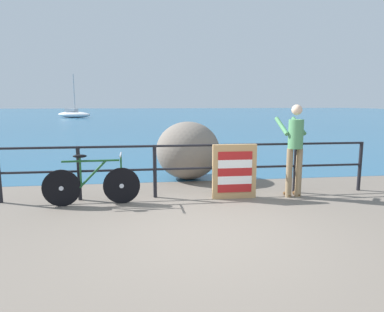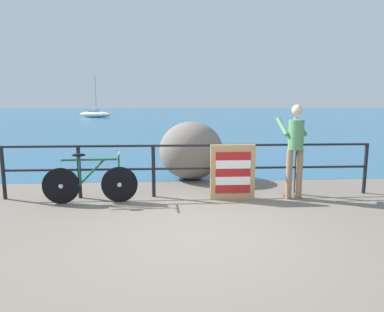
{
  "view_description": "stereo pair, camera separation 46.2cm",
  "coord_description": "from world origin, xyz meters",
  "px_view_note": "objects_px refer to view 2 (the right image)",
  "views": [
    {
      "loc": [
        -0.81,
        -4.49,
        1.83
      ],
      "look_at": [
        0.06,
        2.37,
        0.73
      ],
      "focal_mm": 32.04,
      "sensor_mm": 36.0,
      "label": 1
    },
    {
      "loc": [
        -0.35,
        -4.54,
        1.83
      ],
      "look_at": [
        0.06,
        2.37,
        0.73
      ],
      "focal_mm": 32.04,
      "sensor_mm": 36.0,
      "label": 2
    }
  ],
  "objects_px": {
    "person_at_railing": "(295,147)",
    "breakwater_boulder_main": "(191,150)",
    "folded_deckchair_stack": "(233,172)",
    "sailboat": "(95,114)",
    "bicycle": "(91,182)"
  },
  "relations": [
    {
      "from": "person_at_railing",
      "to": "breakwater_boulder_main",
      "type": "distance_m",
      "value": 2.61
    },
    {
      "from": "folded_deckchair_stack",
      "to": "sailboat",
      "type": "distance_m",
      "value": 36.21
    },
    {
      "from": "person_at_railing",
      "to": "sailboat",
      "type": "xyz_separation_m",
      "value": [
        -11.27,
        34.79,
        -0.57
      ]
    },
    {
      "from": "folded_deckchair_stack",
      "to": "bicycle",
      "type": "bearing_deg",
      "value": -177.9
    },
    {
      "from": "bicycle",
      "to": "person_at_railing",
      "type": "bearing_deg",
      "value": -1.48
    },
    {
      "from": "sailboat",
      "to": "breakwater_boulder_main",
      "type": "bearing_deg",
      "value": -45.93
    },
    {
      "from": "person_at_railing",
      "to": "sailboat",
      "type": "bearing_deg",
      "value": 13.92
    },
    {
      "from": "person_at_railing",
      "to": "folded_deckchair_stack",
      "type": "height_order",
      "value": "person_at_railing"
    },
    {
      "from": "folded_deckchair_stack",
      "to": "sailboat",
      "type": "bearing_deg",
      "value": 106.2
    },
    {
      "from": "breakwater_boulder_main",
      "to": "folded_deckchair_stack",
      "type": "bearing_deg",
      "value": -69.23
    },
    {
      "from": "bicycle",
      "to": "folded_deckchair_stack",
      "type": "xyz_separation_m",
      "value": [
        2.62,
        0.1,
        0.13
      ]
    },
    {
      "from": "bicycle",
      "to": "sailboat",
      "type": "xyz_separation_m",
      "value": [
        -7.48,
        34.87,
        0.03
      ]
    },
    {
      "from": "bicycle",
      "to": "breakwater_boulder_main",
      "type": "relative_size",
      "value": 1.13
    },
    {
      "from": "bicycle",
      "to": "sailboat",
      "type": "bearing_deg",
      "value": 99.55
    },
    {
      "from": "person_at_railing",
      "to": "bicycle",
      "type": "bearing_deg",
      "value": 87.05
    }
  ]
}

